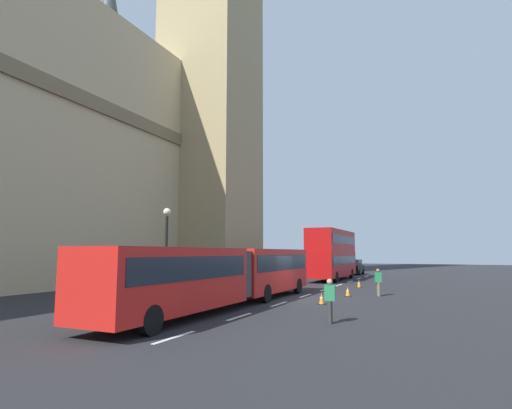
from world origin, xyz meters
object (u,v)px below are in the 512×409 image
object	(u,v)px
double_decker_bus	(332,252)
street_lamp	(166,246)
articulated_bus	(228,271)
pedestrian_near_cones	(330,299)
pedestrian_by_kerb	(378,281)
sedan_lead	(354,267)
traffic_cone_west	(321,299)
traffic_cone_east	(359,284)
traffic_cone_middle	(348,292)

from	to	relation	value
double_decker_bus	street_lamp	xyz separation A→B (m)	(-20.95, 4.50, 0.35)
articulated_bus	street_lamp	world-z (taller)	street_lamp
pedestrian_near_cones	pedestrian_by_kerb	bearing A→B (deg)	-1.65
pedestrian_by_kerb	sedan_lead	bearing A→B (deg)	14.26
articulated_bus	street_lamp	distance (m)	4.76
traffic_cone_west	street_lamp	bearing A→B (deg)	102.91
double_decker_bus	pedestrian_by_kerb	world-z (taller)	double_decker_bus
sedan_lead	pedestrian_by_kerb	bearing A→B (deg)	-165.74
double_decker_bus	pedestrian_by_kerb	xyz separation A→B (m)	(-13.58, -6.23, -1.80)
sedan_lead	traffic_cone_east	size ratio (longest dim) A/B	7.59
traffic_cone_west	traffic_cone_middle	xyz separation A→B (m)	(4.54, -0.43, 0.00)
traffic_cone_middle	street_lamp	bearing A→B (deg)	125.86
double_decker_bus	street_lamp	world-z (taller)	street_lamp
double_decker_bus	traffic_cone_west	world-z (taller)	double_decker_bus
street_lamp	pedestrian_by_kerb	xyz separation A→B (m)	(7.37, -10.73, -2.14)
double_decker_bus	traffic_cone_west	size ratio (longest dim) A/B	18.70
double_decker_bus	pedestrian_near_cones	world-z (taller)	double_decker_bus
articulated_bus	traffic_cone_west	bearing A→B (deg)	-55.86
traffic_cone_middle	street_lamp	distance (m)	11.44
articulated_bus	street_lamp	xyz separation A→B (m)	(0.79, 4.51, 1.31)
traffic_cone_middle	traffic_cone_west	bearing A→B (deg)	174.64
double_decker_bus	pedestrian_by_kerb	bearing A→B (deg)	-155.37
traffic_cone_west	pedestrian_by_kerb	world-z (taller)	pedestrian_by_kerb
sedan_lead	traffic_cone_west	world-z (taller)	sedan_lead
traffic_cone_west	traffic_cone_east	size ratio (longest dim) A/B	1.00
traffic_cone_west	pedestrian_by_kerb	distance (m)	5.86
double_decker_bus	sedan_lead	xyz separation A→B (m)	(11.02, 0.03, -1.80)
street_lamp	traffic_cone_middle	bearing A→B (deg)	-54.14
sedan_lead	traffic_cone_middle	xyz separation A→B (m)	(-25.47, -4.51, -0.63)
traffic_cone_west	street_lamp	distance (m)	9.22
articulated_bus	traffic_cone_east	distance (m)	14.51
traffic_cone_east	pedestrian_by_kerb	world-z (taller)	pedestrian_by_kerb
pedestrian_near_cones	pedestrian_by_kerb	distance (m)	10.90
articulated_bus	double_decker_bus	world-z (taller)	double_decker_bus
sedan_lead	traffic_cone_middle	distance (m)	25.88
double_decker_bus	sedan_lead	size ratio (longest dim) A/B	2.46
traffic_cone_east	street_lamp	world-z (taller)	street_lamp
traffic_cone_east	pedestrian_near_cones	size ratio (longest dim) A/B	0.34
double_decker_bus	pedestrian_near_cones	xyz separation A→B (m)	(-24.47, -5.91, -1.80)
pedestrian_near_cones	articulated_bus	bearing A→B (deg)	65.18
sedan_lead	pedestrian_near_cones	world-z (taller)	sedan_lead
double_decker_bus	articulated_bus	bearing A→B (deg)	-179.99
double_decker_bus	pedestrian_near_cones	bearing A→B (deg)	-166.42
street_lamp	double_decker_bus	bearing A→B (deg)	-12.13
sedan_lead	traffic_cone_east	xyz separation A→B (m)	(-18.88, -4.01, -0.63)
double_decker_bus	traffic_cone_east	distance (m)	9.14
traffic_cone_west	traffic_cone_east	xyz separation A→B (m)	(11.13, 0.08, 0.00)
traffic_cone_middle	street_lamp	world-z (taller)	street_lamp
street_lamp	pedestrian_near_cones	world-z (taller)	street_lamp
traffic_cone_east	articulated_bus	bearing A→B (deg)	164.01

